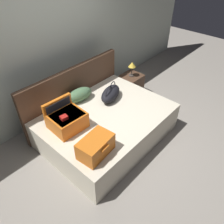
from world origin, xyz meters
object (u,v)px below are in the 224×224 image
Objects in this scene: hard_case_medium at (96,146)px; table_lamp at (132,66)px; duffel_bag at (111,93)px; pillow_near_headboard at (79,95)px; hard_case_large at (67,119)px; nightstand at (131,85)px; bed at (107,125)px.

table_lamp is at bearing 20.07° from hard_case_medium.
duffel_bag is 1.19× the size of pillow_near_headboard.
hard_case_large reaches higher than pillow_near_headboard.
pillow_near_headboard reaches higher than nightstand.
table_lamp is at bearing 21.53° from bed.
bed is at bearing -158.47° from nightstand.
hard_case_medium is at bearing -154.09° from table_lamp.
bed is at bearing -145.90° from duffel_bag.
table_lamp is (1.31, 0.52, 0.44)m from bed.
pillow_near_headboard is 1.35m from table_lamp.
hard_case_medium reaches higher than nightstand.
pillow_near_headboard is (0.66, 1.07, -0.02)m from hard_case_medium.
hard_case_large is at bearing -146.52° from pillow_near_headboard.
hard_case_medium is 2.23m from table_lamp.
hard_case_medium is 1.63× the size of table_lamp.
nightstand is 0.46m from table_lamp.
bed is 0.56m from duffel_bag.
bed is 0.77m from hard_case_large.
hard_case_large is 1.10× the size of nightstand.
duffel_bag is at bearing 27.75° from hard_case_medium.
bed is 1.41m from nightstand.
duffel_bag reaches higher than nightstand.
hard_case_large is 1.63× the size of table_lamp.
table_lamp reaches higher than pillow_near_headboard.
hard_case_medium is at bearing -121.72° from pillow_near_headboard.
hard_case_large is at bearing -171.56° from nightstand.
bed is 0.92m from hard_case_medium.
hard_case_medium is (-0.70, -0.46, 0.38)m from bed.
pillow_near_headboard is at bearing 93.00° from bed.
table_lamp reaches higher than nightstand.
pillow_near_headboard is at bearing 36.04° from hard_case_large.
duffel_bag is 0.54m from pillow_near_headboard.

